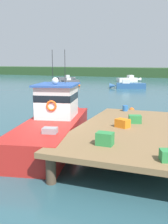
# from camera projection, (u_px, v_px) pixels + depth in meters

# --- Properties ---
(ground_plane) EXTENTS (200.00, 200.00, 0.00)m
(ground_plane) POSITION_uv_depth(u_px,v_px,m) (50.00, 143.00, 13.81)
(ground_plane) COLOR #2D5660
(dock) EXTENTS (6.00, 9.00, 1.20)m
(dock) POSITION_uv_depth(u_px,v_px,m) (145.00, 132.00, 11.95)
(dock) COLOR #4C3D2D
(dock) RESTS_ON ground
(main_fishing_boat) EXTENTS (4.13, 9.96, 4.80)m
(main_fishing_boat) POSITION_uv_depth(u_px,v_px,m) (54.00, 123.00, 13.94)
(main_fishing_boat) COLOR red
(main_fishing_boat) RESTS_ON ground
(crate_stack_near_edge) EXTENTS (0.70, 0.60, 0.39)m
(crate_stack_near_edge) POSITION_uv_depth(u_px,v_px,m) (135.00, 119.00, 13.02)
(crate_stack_near_edge) COLOR #2D8442
(crate_stack_near_edge) RESTS_ON dock
(crate_single_far) EXTENTS (0.72, 0.64, 0.39)m
(crate_single_far) POSITION_uv_depth(u_px,v_px,m) (123.00, 123.00, 12.18)
(crate_single_far) COLOR orange
(crate_single_far) RESTS_ON dock
(crate_single_by_cleat) EXTENTS (0.61, 0.45, 0.47)m
(crate_single_by_cleat) POSITION_uv_depth(u_px,v_px,m) (105.00, 139.00, 9.60)
(crate_single_by_cleat) COLOR #2D8442
(crate_single_by_cleat) RESTS_ON dock
(bait_bucket) EXTENTS (0.32, 0.32, 0.34)m
(bait_bucket) POSITION_uv_depth(u_px,v_px,m) (125.00, 108.00, 16.17)
(bait_bucket) COLOR #2866B2
(bait_bucket) RESTS_ON dock
(moored_boat_far_right) EXTENTS (4.69, 4.25, 1.34)m
(moored_boat_far_right) POSITION_uv_depth(u_px,v_px,m) (129.00, 79.00, 54.86)
(moored_boat_far_right) COLOR silver
(moored_boat_far_right) RESTS_ON ground
(moored_boat_far_left) EXTENTS (3.32, 3.95, 1.10)m
(moored_boat_far_left) POSITION_uv_depth(u_px,v_px,m) (66.00, 78.00, 59.66)
(moored_boat_far_left) COLOR #4C4C51
(moored_boat_far_left) RESTS_ON ground
(moored_boat_near_channel) EXTENTS (5.65, 2.55, 1.41)m
(moored_boat_near_channel) POSITION_uv_depth(u_px,v_px,m) (128.00, 85.00, 41.30)
(moored_boat_near_channel) COLOR #285184
(moored_boat_near_channel) RESTS_ON ground
(moored_boat_off_the_point) EXTENTS (3.17, 3.94, 1.08)m
(moored_boat_off_the_point) POSITION_uv_depth(u_px,v_px,m) (69.00, 81.00, 50.87)
(moored_boat_off_the_point) COLOR #4C4C51
(moored_boat_off_the_point) RESTS_ON ground
(mooring_buoy_channel_marker) EXTENTS (0.44, 0.44, 0.44)m
(mooring_buoy_channel_marker) POSITION_uv_depth(u_px,v_px,m) (132.00, 110.00, 21.88)
(mooring_buoy_channel_marker) COLOR #EA5B19
(mooring_buoy_channel_marker) RESTS_ON ground
(mooring_buoy_outer) EXTENTS (0.38, 0.38, 0.38)m
(mooring_buoy_outer) POSITION_uv_depth(u_px,v_px,m) (79.00, 86.00, 44.15)
(mooring_buoy_outer) COLOR #EA5B19
(mooring_buoy_outer) RESTS_ON ground
(far_shoreline) EXTENTS (120.00, 8.00, 2.40)m
(far_shoreline) POSITION_uv_depth(u_px,v_px,m) (159.00, 72.00, 70.59)
(far_shoreline) COLOR #284723
(far_shoreline) RESTS_ON ground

